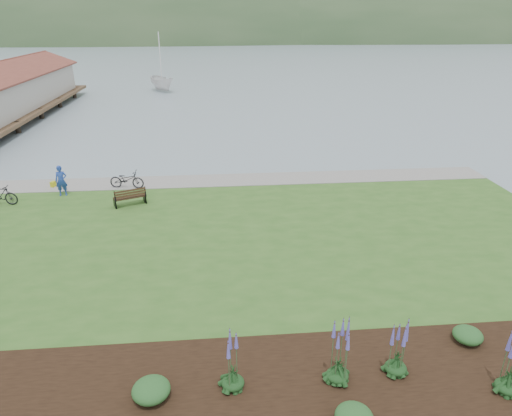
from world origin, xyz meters
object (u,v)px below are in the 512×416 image
(bicycle_a, at_px, (127,179))
(person, at_px, (61,178))
(sailboat, at_px, (163,91))
(park_bench, at_px, (130,197))

(bicycle_a, bearing_deg, person, 114.48)
(person, height_order, sailboat, sailboat)
(park_bench, height_order, person, person)
(bicycle_a, bearing_deg, park_bench, -156.66)
(park_bench, bearing_deg, bicycle_a, 80.36)
(person, xyz_separation_m, bicycle_a, (3.33, 0.82, -0.47))
(park_bench, distance_m, sailboat, 41.08)
(bicycle_a, relative_size, sailboat, 0.08)
(sailboat, bearing_deg, bicycle_a, -116.99)
(park_bench, height_order, sailboat, sailboat)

